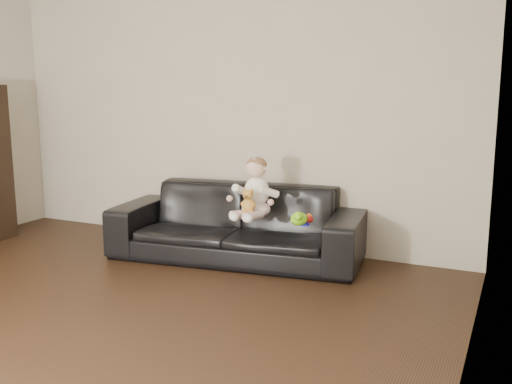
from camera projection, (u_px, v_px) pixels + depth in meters
The scene contains 9 objects.
floor at pixel (9, 348), 3.43m from camera, with size 5.50×5.50×0.00m, color black.
wall_back at pixel (225, 113), 5.65m from camera, with size 5.00×5.00×0.00m, color #BCB29E.
wall_right at pixel (461, 152), 2.15m from camera, with size 5.50×5.50×0.00m, color #BCB29E.
sofa at pixel (237, 223), 5.21m from camera, with size 2.27×0.89×0.66m, color black.
baby at pixel (255, 191), 4.94m from camera, with size 0.40×0.48×0.52m.
teddy_bear at pixel (248, 201), 4.80m from camera, with size 0.13×0.13×0.21m.
toy_green at pixel (299, 219), 4.65m from camera, with size 0.14×0.16×0.11m, color #7FDF1A.
toy_rattle at pixel (309, 219), 4.75m from camera, with size 0.07×0.07×0.07m, color red.
toy_blue_disc at pixel (303, 224), 4.68m from camera, with size 0.10×0.10×0.01m, color #1A21D0.
Camera 1 is at (2.72, -2.27, 1.53)m, focal length 40.00 mm.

